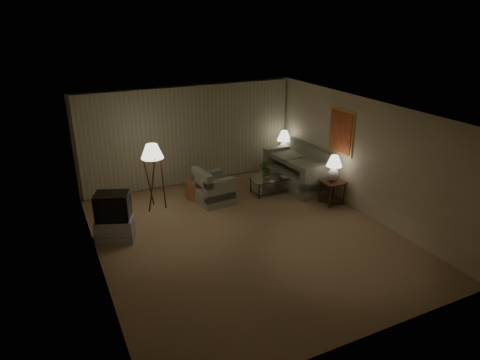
% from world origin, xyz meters
% --- Properties ---
extents(ground, '(7.00, 7.00, 0.00)m').
position_xyz_m(ground, '(0.00, 0.00, 0.00)').
color(ground, '#8B6D4C').
rests_on(ground, ground).
extents(room_shell, '(6.04, 7.02, 2.72)m').
position_xyz_m(room_shell, '(0.02, 1.51, 1.75)').
color(room_shell, beige).
rests_on(room_shell, ground).
extents(sofa, '(2.08, 1.21, 0.87)m').
position_xyz_m(sofa, '(2.50, 1.91, 0.44)').
color(sofa, gray).
rests_on(sofa, ground).
extents(armchair, '(1.00, 0.96, 0.71)m').
position_xyz_m(armchair, '(0.03, 1.89, 0.35)').
color(armchair, gray).
rests_on(armchair, ground).
extents(side_table_near, '(0.52, 0.52, 0.60)m').
position_xyz_m(side_table_near, '(2.65, 0.56, 0.41)').
color(side_table_near, '#33180E').
rests_on(side_table_near, ground).
extents(side_table_far, '(0.44, 0.37, 0.60)m').
position_xyz_m(side_table_far, '(2.65, 2.90, 0.39)').
color(side_table_far, '#33180E').
rests_on(side_table_far, ground).
extents(table_lamp_near, '(0.38, 0.38, 0.66)m').
position_xyz_m(table_lamp_near, '(2.65, 0.56, 0.99)').
color(table_lamp_near, silver).
rests_on(table_lamp_near, side_table_near).
extents(table_lamp_far, '(0.40, 0.40, 0.69)m').
position_xyz_m(table_lamp_far, '(2.65, 2.90, 1.01)').
color(table_lamp_far, silver).
rests_on(table_lamp_far, side_table_far).
extents(coffee_table, '(1.12, 0.61, 0.41)m').
position_xyz_m(coffee_table, '(1.64, 1.81, 0.28)').
color(coffee_table, silver).
rests_on(coffee_table, ground).
extents(tv_cabinet, '(1.08, 0.99, 0.50)m').
position_xyz_m(tv_cabinet, '(-2.55, 1.02, 0.25)').
color(tv_cabinet, '#B4B4B6').
rests_on(tv_cabinet, ground).
extents(crt_tv, '(0.99, 0.93, 0.57)m').
position_xyz_m(crt_tv, '(-2.55, 1.02, 0.78)').
color(crt_tv, black).
rests_on(crt_tv, tv_cabinet).
extents(floor_lamp, '(0.53, 0.53, 1.62)m').
position_xyz_m(floor_lamp, '(-1.37, 2.18, 0.85)').
color(floor_lamp, '#33180E').
rests_on(floor_lamp, ground).
extents(ottoman, '(0.68, 0.68, 0.45)m').
position_xyz_m(ottoman, '(-0.18, 2.37, 0.22)').
color(ottoman, '#AF693B').
rests_on(ottoman, ground).
extents(vase, '(0.16, 0.16, 0.15)m').
position_xyz_m(vase, '(1.49, 1.81, 0.49)').
color(vase, silver).
rests_on(vase, coffee_table).
extents(flowers, '(0.45, 0.42, 0.43)m').
position_xyz_m(flowers, '(1.49, 1.81, 0.78)').
color(flowers, '#40652D').
rests_on(flowers, vase).
extents(book, '(0.16, 0.21, 0.02)m').
position_xyz_m(book, '(1.89, 1.71, 0.42)').
color(book, olive).
rests_on(book, coffee_table).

